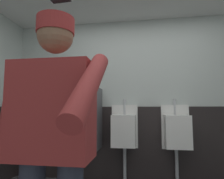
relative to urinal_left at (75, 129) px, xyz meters
The scene contains 7 objects.
wall_back 1.14m from the urinal_left, 12.26° to the left, with size 4.74×0.12×2.52m, color silver.
wainscot_band_back 1.04m from the urinal_left, ahead, with size 4.14×0.03×1.12m, color black.
urinal_left is the anchor object (origin of this frame).
urinal_middle 0.75m from the urinal_left, ahead, with size 0.40×0.34×1.24m.
urinal_right 1.50m from the urinal_left, ahead, with size 0.40×0.34×1.24m.
privacy_divider_panel 0.42m from the urinal_left, 10.65° to the right, with size 0.04×0.40×0.90m, color #4C4C51.
person 1.96m from the urinal_left, 74.52° to the right, with size 0.67×0.60×1.62m.
Camera 1 is at (0.01, -1.49, 1.08)m, focal length 31.24 mm.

